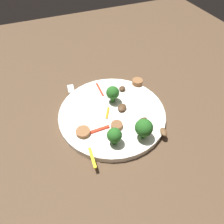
% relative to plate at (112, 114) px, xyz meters
% --- Properties ---
extents(ground_plane, '(1.40, 1.40, 0.00)m').
position_rel_plate_xyz_m(ground_plane, '(0.00, 0.00, -0.01)').
color(ground_plane, '#4C3826').
extents(plate, '(0.28, 0.28, 0.02)m').
position_rel_plate_xyz_m(plate, '(0.00, 0.00, 0.00)').
color(plate, white).
rests_on(plate, ground_plane).
extents(fork, '(0.18, 0.03, 0.00)m').
position_rel_plate_xyz_m(fork, '(0.07, 0.08, 0.01)').
color(fork, silver).
rests_on(fork, plate).
extents(broccoli_floret_0, '(0.04, 0.04, 0.06)m').
position_rel_plate_xyz_m(broccoli_floret_0, '(-0.10, -0.04, 0.04)').
color(broccoli_floret_0, '#296420').
rests_on(broccoli_floret_0, plate).
extents(broccoli_floret_1, '(0.03, 0.03, 0.05)m').
position_rel_plate_xyz_m(broccoli_floret_1, '(-0.09, 0.03, 0.04)').
color(broccoli_floret_1, '#296420').
rests_on(broccoli_floret_1, plate).
extents(broccoli_floret_2, '(0.04, 0.04, 0.05)m').
position_rel_plate_xyz_m(broccoli_floret_2, '(0.04, -0.02, 0.04)').
color(broccoli_floret_2, '#296420').
rests_on(broccoli_floret_2, plate).
extents(sausage_slice_0, '(0.05, 0.05, 0.01)m').
position_rel_plate_xyz_m(sausage_slice_0, '(-0.04, 0.09, 0.01)').
color(sausage_slice_0, brown).
rests_on(sausage_slice_0, plate).
extents(sausage_slice_1, '(0.04, 0.04, 0.01)m').
position_rel_plate_xyz_m(sausage_slice_1, '(0.08, -0.12, 0.02)').
color(sausage_slice_1, brown).
rests_on(sausage_slice_1, plate).
extents(sausage_slice_2, '(0.04, 0.04, 0.01)m').
position_rel_plate_xyz_m(sausage_slice_2, '(-0.05, 0.01, 0.01)').
color(sausage_slice_2, brown).
rests_on(sausage_slice_2, plate).
extents(mushroom_0, '(0.03, 0.02, 0.01)m').
position_rel_plate_xyz_m(mushroom_0, '(-0.11, -0.09, 0.01)').
color(mushroom_0, brown).
rests_on(mushroom_0, plate).
extents(mushroom_1, '(0.04, 0.04, 0.01)m').
position_rel_plate_xyz_m(mushroom_1, '(-0.00, -0.03, 0.01)').
color(mushroom_1, '#4C331E').
rests_on(mushroom_1, plate).
extents(mushroom_2, '(0.03, 0.03, 0.01)m').
position_rel_plate_xyz_m(mushroom_2, '(0.07, -0.06, 0.01)').
color(mushroom_2, '#422B19').
rests_on(mushroom_2, plate).
extents(mushroom_3, '(0.02, 0.03, 0.01)m').
position_rel_plate_xyz_m(mushroom_3, '(-0.06, -0.06, 0.01)').
color(mushroom_3, '#4C331E').
rests_on(mushroom_3, plate).
extents(pepper_strip_0, '(0.06, 0.01, 0.00)m').
position_rel_plate_xyz_m(pepper_strip_0, '(0.10, -0.00, 0.01)').
color(pepper_strip_0, red).
rests_on(pepper_strip_0, plate).
extents(pepper_strip_1, '(0.01, 0.06, 0.00)m').
position_rel_plate_xyz_m(pepper_strip_1, '(-0.04, 0.05, 0.01)').
color(pepper_strip_1, red).
rests_on(pepper_strip_1, plate).
extents(pepper_strip_2, '(0.04, 0.02, 0.00)m').
position_rel_plate_xyz_m(pepper_strip_2, '(-0.00, 0.01, 0.01)').
color(pepper_strip_2, orange).
rests_on(pepper_strip_2, plate).
extents(pepper_strip_3, '(0.05, 0.01, 0.00)m').
position_rel_plate_xyz_m(pepper_strip_3, '(-0.11, 0.09, 0.01)').
color(pepper_strip_3, yellow).
rests_on(pepper_strip_3, plate).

